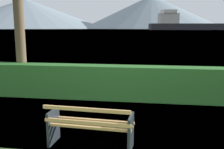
# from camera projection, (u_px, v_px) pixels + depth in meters

# --- Properties ---
(ground_plane) EXTENTS (1400.00, 1400.00, 0.00)m
(ground_plane) POSITION_uv_depth(u_px,v_px,m) (91.00, 145.00, 5.06)
(ground_plane) COLOR #567A38
(water_surface) EXTENTS (620.00, 620.00, 0.00)m
(water_surface) POSITION_uv_depth(u_px,v_px,m) (150.00, 30.00, 306.31)
(water_surface) COLOR #7A99A8
(water_surface) RESTS_ON ground_plane
(park_bench) EXTENTS (1.67, 0.67, 0.87)m
(park_bench) POSITION_uv_depth(u_px,v_px,m) (90.00, 126.00, 4.93)
(park_bench) COLOR tan
(park_bench) RESTS_ON ground_plane
(hedge_row) EXTENTS (8.98, 0.64, 1.09)m
(hedge_row) POSITION_uv_depth(u_px,v_px,m) (115.00, 82.00, 8.28)
(hedge_row) COLOR #2D6B28
(hedge_row) RESTS_ON ground_plane
(cargo_ship_large) EXTENTS (107.56, 35.37, 20.27)m
(cargo_ship_large) POSITION_uv_depth(u_px,v_px,m) (193.00, 24.00, 268.71)
(cargo_ship_large) COLOR #232328
(cargo_ship_large) RESTS_ON water_surface
(distant_hills) EXTENTS (891.59, 373.34, 73.38)m
(distant_hills) POSITION_uv_depth(u_px,v_px,m) (121.00, 14.00, 572.62)
(distant_hills) COLOR gray
(distant_hills) RESTS_ON ground_plane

